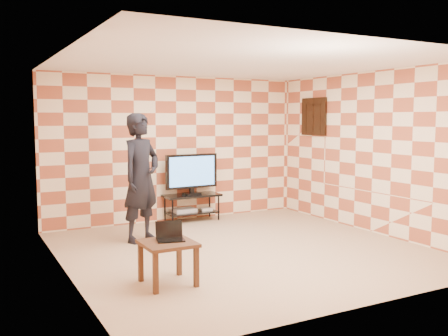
{
  "coord_description": "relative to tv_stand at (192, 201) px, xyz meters",
  "views": [
    {
      "loc": [
        -3.6,
        -6.17,
        1.91
      ],
      "look_at": [
        0.0,
        0.6,
        1.15
      ],
      "focal_mm": 40.0,
      "sensor_mm": 36.0,
      "label": 1
    }
  ],
  "objects": [
    {
      "name": "floor",
      "position": [
        -0.2,
        -2.26,
        -0.37
      ],
      "size": [
        5.0,
        5.0,
        0.0
      ],
      "primitive_type": "plane",
      "color": "tan",
      "rests_on": "ground"
    },
    {
      "name": "wall_back",
      "position": [
        -0.2,
        0.24,
        0.98
      ],
      "size": [
        5.0,
        0.02,
        2.7
      ],
      "primitive_type": "cube",
      "color": "#FAE4BB",
      "rests_on": "ground"
    },
    {
      "name": "wall_front",
      "position": [
        -0.2,
        -4.76,
        0.98
      ],
      "size": [
        5.0,
        0.02,
        2.7
      ],
      "primitive_type": "cube",
      "color": "#FAE4BB",
      "rests_on": "ground"
    },
    {
      "name": "wall_left",
      "position": [
        -2.7,
        -2.26,
        0.98
      ],
      "size": [
        0.02,
        5.0,
        2.7
      ],
      "primitive_type": "cube",
      "color": "#FAE4BB",
      "rests_on": "ground"
    },
    {
      "name": "wall_right",
      "position": [
        2.3,
        -2.26,
        0.98
      ],
      "size": [
        0.02,
        5.0,
        2.7
      ],
      "primitive_type": "cube",
      "color": "#FAE4BB",
      "rests_on": "ground"
    },
    {
      "name": "ceiling",
      "position": [
        -0.2,
        -2.26,
        2.33
      ],
      "size": [
        5.0,
        5.0,
        0.02
      ],
      "primitive_type": "cube",
      "color": "white",
      "rests_on": "wall_back"
    },
    {
      "name": "wall_art",
      "position": [
        2.27,
        -0.71,
        1.58
      ],
      "size": [
        0.04,
        0.72,
        0.72
      ],
      "color": "black",
      "rests_on": "wall_right"
    },
    {
      "name": "tv_stand",
      "position": [
        0.0,
        0.0,
        0.0
      ],
      "size": [
        1.06,
        0.48,
        0.5
      ],
      "color": "black",
      "rests_on": "floor"
    },
    {
      "name": "tv",
      "position": [
        -0.0,
        -0.0,
        0.55
      ],
      "size": [
        1.04,
        0.21,
        0.76
      ],
      "color": "black",
      "rests_on": "tv_stand"
    },
    {
      "name": "dvd_player",
      "position": [
        -0.15,
        0.03,
        -0.16
      ],
      "size": [
        0.43,
        0.31,
        0.07
      ],
      "primitive_type": "cube",
      "rotation": [
        0.0,
        0.0,
        0.03
      ],
      "color": "#B5B5B8",
      "rests_on": "tv_stand"
    },
    {
      "name": "game_console",
      "position": [
        0.29,
        -0.02,
        -0.17
      ],
      "size": [
        0.23,
        0.17,
        0.05
      ],
      "primitive_type": "cube",
      "rotation": [
        0.0,
        0.0,
        -0.08
      ],
      "color": "silver",
      "rests_on": "tv_stand"
    },
    {
      "name": "side_table",
      "position": [
        -1.73,
        -3.16,
        0.04
      ],
      "size": [
        0.59,
        0.59,
        0.5
      ],
      "color": "#3A1D12",
      "rests_on": "floor"
    },
    {
      "name": "laptop",
      "position": [
        -1.68,
        -3.09,
        0.18
      ],
      "size": [
        0.37,
        0.32,
        0.21
      ],
      "color": "black",
      "rests_on": "side_table"
    },
    {
      "name": "person",
      "position": [
        -1.33,
        -1.04,
        0.63
      ],
      "size": [
        0.87,
        0.77,
        2.0
      ],
      "primitive_type": "imported",
      "rotation": [
        0.0,
        0.0,
        0.51
      ],
      "color": "black",
      "rests_on": "floor"
    }
  ]
}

